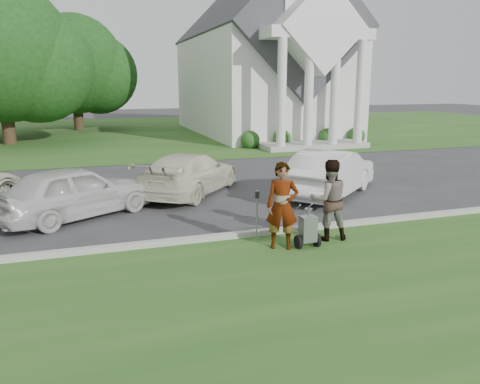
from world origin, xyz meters
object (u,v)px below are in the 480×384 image
tree_left (0,58)px  car_d (330,173)px  person_right (329,200)px  striping_cart (308,229)px  church (262,51)px  person_left (282,207)px  car_b (75,192)px  tree_back (75,69)px  car_c (190,173)px  parking_meter_near (257,210)px

tree_left → car_d: (12.17, -18.16, -4.34)m
person_right → car_d: 4.62m
tree_left → striping_cart: 24.81m
person_right → church: bearing=-98.3°
person_left → car_b: size_ratio=0.45×
car_b → person_right: bearing=-154.6°
tree_left → person_left: bearing=-69.0°
church → person_left: (-8.41, -23.56, -4.95)m
tree_left → car_b: bearing=-77.3°
tree_back → car_d: size_ratio=2.05×
car_b → car_c: size_ratio=0.90×
car_b → car_c: car_b is taller
tree_left → parking_meter_near: (8.19, -21.89, -4.31)m
tree_left → car_b: size_ratio=2.43×
person_right → car_d: bearing=-110.7°
church → striping_cart: (-7.83, -23.69, -5.51)m
tree_back → parking_meter_near: size_ratio=7.59×
church → person_right: 24.88m
church → car_c: bearing=-117.7°
tree_left → car_c: 18.74m
tree_back → car_b: 26.62m
person_left → car_b: bearing=160.8°
tree_back → person_right: size_ratio=4.96×
car_c → tree_back: bearing=-43.4°
tree_back → person_left: tree_back is taller
tree_left → car_b: (4.12, -18.32, -4.37)m
tree_left → person_right: tree_left is taller
person_left → car_c: 6.03m
tree_back → parking_meter_near: (4.19, -29.89, -3.93)m
car_b → car_c: (3.65, 1.85, -0.04)m
person_left → car_c: (-0.84, 5.96, -0.29)m
tree_left → striping_cart: bearing=-67.9°
church → parking_meter_near: size_ratio=19.02×
car_c → striping_cart: bearing=141.0°
church → parking_meter_near: 25.18m
striping_cart → car_b: car_b is taller
church → car_d: bearing=-104.1°
tree_left → car_b: tree_left is taller
person_right → parking_meter_near: (-1.71, 0.30, -0.17)m
church → tree_back: church is taller
person_right → car_c: bearing=-60.8°
striping_cart → tree_back: bearing=98.5°
car_c → car_b: bearing=64.8°
tree_left → car_d: size_ratio=2.27×
person_left → car_b: (-4.48, 4.11, -0.24)m
church → person_right: church is taller
parking_meter_near → car_c: (-0.43, 5.42, -0.10)m
parking_meter_near → car_b: car_b is taller
tree_back → car_d: tree_back is taller
person_right → car_c: 6.11m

